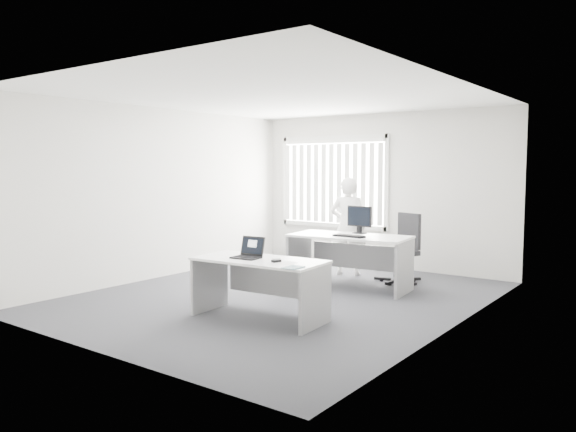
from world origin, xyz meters
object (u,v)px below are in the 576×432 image
Objects in this scene: desk_near at (259,276)px; desk_far at (349,250)px; laptop at (246,248)px; person at (348,226)px; office_chair at (401,261)px; monitor at (359,220)px.

desk_far is (0.01, 2.13, 0.06)m from desk_near.
desk_near is at bearing 18.22° from laptop.
person is (-0.56, 0.92, 0.25)m from desk_far.
office_chair is (0.44, 0.87, -0.24)m from desk_far.
office_chair is 3.33× the size of laptop.
desk_far reaches higher than desk_near.
office_chair is at bearing 157.31° from person.
office_chair is 1.00m from monitor.
desk_near is 2.47m from monitor.
person is at bearing 96.17° from desk_near.
office_chair is at bearing 77.38° from desk_near.
desk_far is 1.01m from office_chair.
desk_far is at bearing -95.55° from office_chair.
office_chair is 3.17m from laptop.
person is at bearing 135.12° from monitor.
office_chair is 2.59× the size of monitor.
desk_far is 4.37× the size of monitor.
person is at bearing 114.98° from desk_far.
desk_near is 0.89× the size of desk_far.
laptop is 0.78× the size of monitor.
person reaches higher than desk_far.
laptop is at bearing -161.11° from desk_near.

